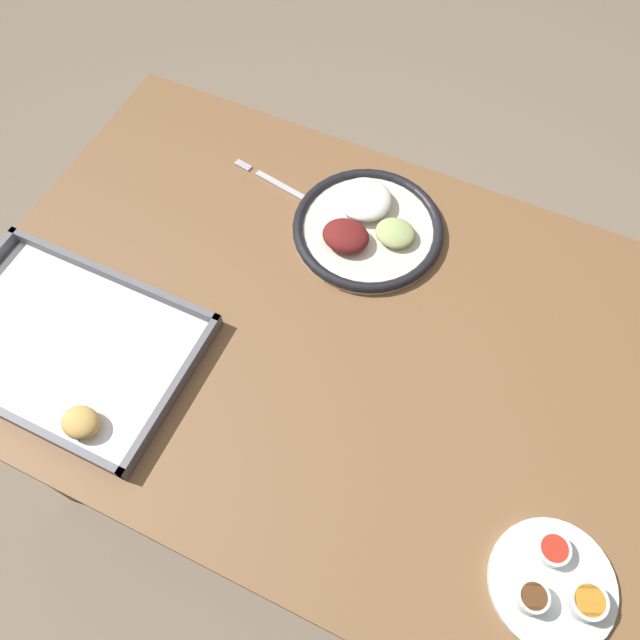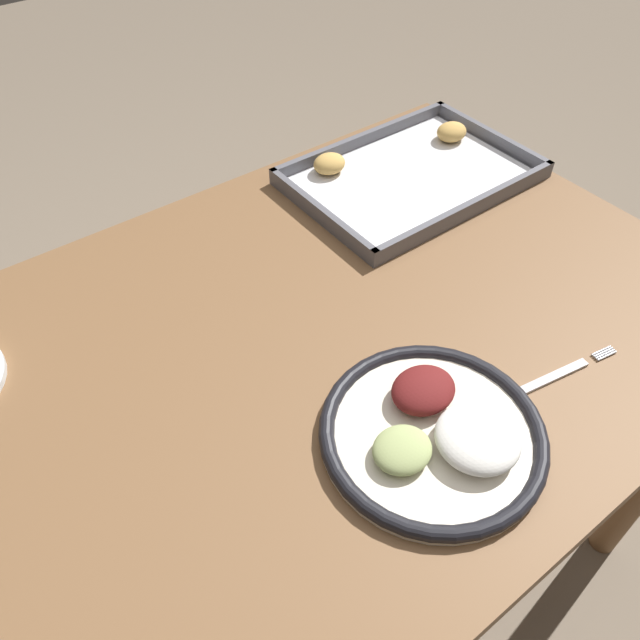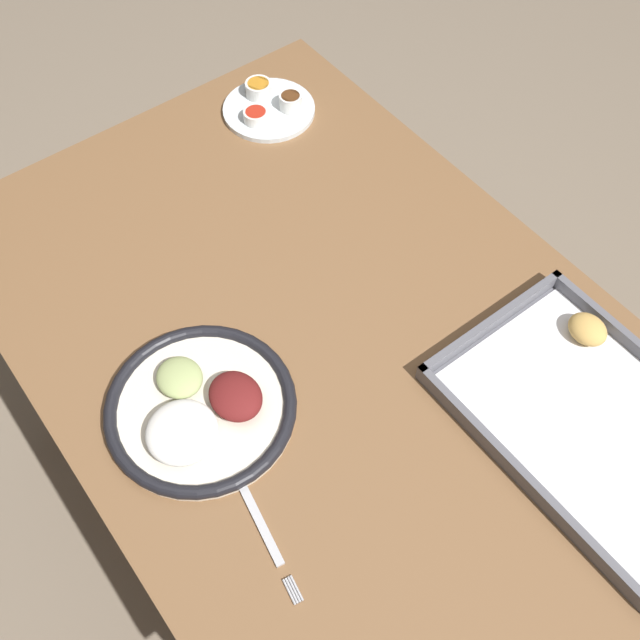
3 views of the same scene
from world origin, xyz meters
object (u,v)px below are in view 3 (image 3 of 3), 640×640
object	(u,v)px
dinner_plate	(200,408)
saucer_plate	(269,106)
fork	(261,524)
baking_tray	(601,418)

from	to	relation	value
dinner_plate	saucer_plate	bearing A→B (deg)	136.25
fork	baking_tray	size ratio (longest dim) A/B	0.47
baking_tray	saucer_plate	bearing A→B (deg)	179.69
fork	saucer_plate	distance (m)	0.83
baking_tray	dinner_plate	bearing A→B (deg)	-128.77
dinner_plate	baking_tray	world-z (taller)	dinner_plate
fork	baking_tray	world-z (taller)	baking_tray
dinner_plate	fork	size ratio (longest dim) A/B	1.37
saucer_plate	baking_tray	bearing A→B (deg)	-0.31
dinner_plate	fork	xyz separation A→B (m)	(0.19, -0.03, -0.01)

